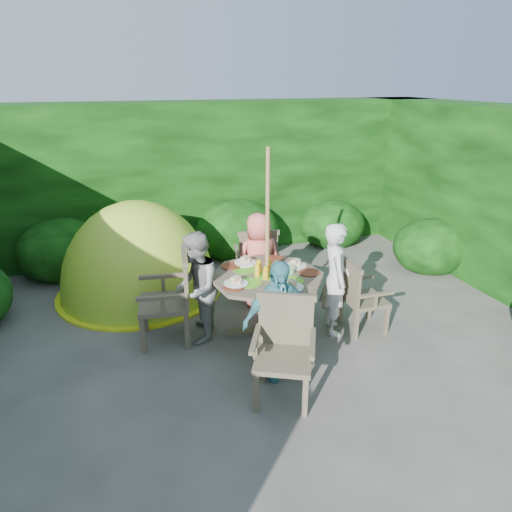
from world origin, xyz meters
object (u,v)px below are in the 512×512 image
object	(u,v)px
dome_tent	(141,291)
child_front	(277,320)
child_back	(259,260)
child_right	(335,279)
parasol_pole	(267,248)
garden_chair_back	(257,261)
child_left	(197,288)
garden_chair_right	(359,295)
garden_chair_front	(284,347)
garden_chair_left	(171,296)
patio_table	(267,285)

from	to	relation	value
dome_tent	child_front	bearing A→B (deg)	-60.54
child_back	dome_tent	bearing A→B (deg)	-33.52
child_right	child_front	bearing A→B (deg)	136.72
parasol_pole	child_back	distance (m)	0.93
garden_chair_back	child_left	distance (m)	1.37
garden_chair_right	garden_chair_front	distance (m)	1.53
parasol_pole	garden_chair_left	xyz separation A→B (m)	(-1.06, 0.23, -0.55)
garden_chair_front	dome_tent	bearing A→B (deg)	138.47
child_back	child_front	size ratio (longest dim) A/B	1.00
garden_chair_right	garden_chair_front	xyz separation A→B (m)	(-1.29, -0.84, 0.05)
garden_chair_front	garden_chair_back	bearing A→B (deg)	104.68
child_left	dome_tent	bearing A→B (deg)	-143.92
parasol_pole	patio_table	bearing A→B (deg)	0.88
child_right	child_back	bearing A→B (deg)	46.72
garden_chair_back	child_back	size ratio (longest dim) A/B	0.75
dome_tent	garden_chair_front	bearing A→B (deg)	-63.74
garden_chair_right	garden_chair_front	bearing A→B (deg)	125.01
garden_chair_back	child_right	bearing A→B (deg)	123.41
child_left	child_front	distance (m)	1.13
child_right	child_back	size ratio (longest dim) A/B	1.07
patio_table	parasol_pole	xyz separation A→B (m)	(-0.00, -0.00, 0.45)
child_back	child_front	distance (m)	1.60
child_right	child_left	bearing A→B (deg)	91.72
garden_chair_right	child_front	distance (m)	1.37
child_front	patio_table	bearing A→B (deg)	71.53
patio_table	garden_chair_back	world-z (taller)	garden_chair_back
parasol_pole	garden_chair_right	distance (m)	1.28
garden_chair_front	child_right	world-z (taller)	child_right
garden_chair_right	child_right	xyz separation A→B (m)	(-0.30, 0.08, 0.22)
parasol_pole	child_left	size ratio (longest dim) A/B	1.70
garden_chair_left	child_back	xyz separation A→B (m)	(1.23, 0.55, 0.08)
child_left	child_back	xyz separation A→B (m)	(0.95, 0.62, -0.02)
patio_table	dome_tent	bearing A→B (deg)	128.87
child_left	child_back	distance (m)	1.13
parasol_pole	garden_chair_front	bearing A→B (deg)	-100.84
parasol_pole	child_front	size ratio (longest dim) A/B	1.74
child_back	child_left	bearing A→B (deg)	29.79
garden_chair_right	child_left	bearing A→B (deg)	79.60
parasol_pole	garden_chair_front	xyz separation A→B (m)	(-0.21, -1.08, -0.59)
child_front	dome_tent	bearing A→B (deg)	109.28
parasol_pole	garden_chair_right	size ratio (longest dim) A/B	2.57
garden_chair_left	child_right	world-z (taller)	child_right
garden_chair_front	child_back	distance (m)	1.90
parasol_pole	child_back	world-z (taller)	parasol_pole
garden_chair_right	child_front	bearing A→B (deg)	115.45
garden_chair_right	dome_tent	bearing A→B (deg)	53.71
garden_chair_back	garden_chair_front	xyz separation A→B (m)	(-0.44, -2.15, 0.00)
child_left	garden_chair_right	bearing A→B (deg)	93.66
parasol_pole	child_front	distance (m)	0.93
patio_table	garden_chair_right	world-z (taller)	patio_table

